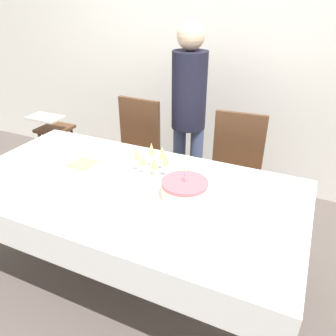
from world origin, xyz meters
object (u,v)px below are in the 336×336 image
(dining_chair_far_left, at_px, (134,149))
(person_standing, at_px, (189,106))
(plate_stack_main, at_px, (117,198))
(high_chair, at_px, (54,136))
(plate_stack_dessert, at_px, (143,181))
(gift_bag, at_px, (6,196))
(birthday_cake, at_px, (185,190))
(dining_chair_far_right, at_px, (234,170))
(champagne_tray, at_px, (153,163))

(dining_chair_far_left, height_order, person_standing, person_standing)
(plate_stack_main, xyz_separation_m, high_chair, (-1.45, 1.06, -0.28))
(dining_chair_far_left, distance_m, person_standing, 0.64)
(high_chair, bearing_deg, plate_stack_dessert, -29.27)
(person_standing, bearing_deg, high_chair, -176.12)
(person_standing, height_order, gift_bag, person_standing)
(plate_stack_dessert, distance_m, high_chair, 1.73)
(birthday_cake, distance_m, gift_bag, 1.99)
(dining_chair_far_left, distance_m, gift_bag, 1.27)
(birthday_cake, bearing_deg, dining_chair_far_right, 83.61)
(dining_chair_far_right, xyz_separation_m, high_chair, (-1.87, 0.04, -0.05))
(dining_chair_far_left, height_order, champagne_tray, dining_chair_far_left)
(person_standing, height_order, high_chair, person_standing)
(birthday_cake, xyz_separation_m, champagne_tray, (-0.28, 0.16, 0.03))
(birthday_cake, relative_size, plate_stack_main, 1.11)
(birthday_cake, relative_size, high_chair, 0.37)
(champagne_tray, distance_m, person_standing, 0.82)
(dining_chair_far_right, bearing_deg, person_standing, 162.78)
(plate_stack_dessert, height_order, gift_bag, plate_stack_dessert)
(high_chair, distance_m, gift_bag, 0.74)
(person_standing, bearing_deg, dining_chair_far_left, -163.20)
(dining_chair_far_left, distance_m, dining_chair_far_right, 0.91)
(champagne_tray, height_order, high_chair, champagne_tray)
(dining_chair_far_left, height_order, plate_stack_dessert, dining_chair_far_left)
(dining_chair_far_left, height_order, dining_chair_far_right, same)
(dining_chair_far_right, height_order, plate_stack_main, dining_chair_far_right)
(gift_bag, bearing_deg, plate_stack_main, -15.49)
(dining_chair_far_right, bearing_deg, plate_stack_main, -112.19)
(dining_chair_far_left, relative_size, gift_bag, 4.33)
(high_chair, bearing_deg, gift_bag, -97.10)
(dining_chair_far_left, xyz_separation_m, plate_stack_dessert, (0.53, -0.79, 0.23))
(birthday_cake, height_order, plate_stack_main, birthday_cake)
(person_standing, bearing_deg, plate_stack_main, -88.40)
(dining_chair_far_right, bearing_deg, high_chair, 178.69)
(plate_stack_main, relative_size, high_chair, 0.33)
(dining_chair_far_right, xyz_separation_m, champagne_tray, (-0.38, -0.67, 0.30))
(birthday_cake, xyz_separation_m, high_chair, (-1.77, 0.87, -0.31))
(birthday_cake, bearing_deg, plate_stack_main, -149.65)
(plate_stack_dessert, xyz_separation_m, person_standing, (-0.07, 0.93, 0.19))
(plate_stack_dessert, bearing_deg, dining_chair_far_left, 123.89)
(dining_chair_far_right, relative_size, gift_bag, 4.33)
(birthday_cake, xyz_separation_m, plate_stack_main, (-0.32, -0.19, -0.03))
(plate_stack_main, xyz_separation_m, person_standing, (-0.03, 1.16, 0.19))
(plate_stack_dessert, bearing_deg, person_standing, 94.45)
(birthday_cake, bearing_deg, gift_bag, 172.78)
(dining_chair_far_right, xyz_separation_m, plate_stack_dessert, (-0.38, -0.79, 0.23))
(dining_chair_far_left, bearing_deg, birthday_cake, -45.56)
(champagne_tray, xyz_separation_m, plate_stack_main, (-0.04, -0.35, -0.06))
(dining_chair_far_left, distance_m, plate_stack_main, 1.16)
(person_standing, relative_size, high_chair, 2.24)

